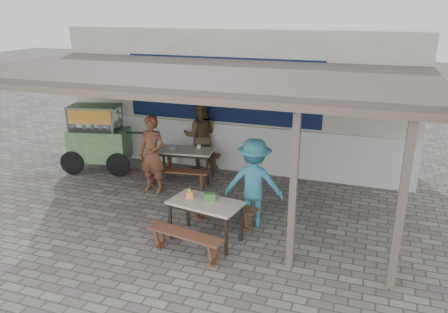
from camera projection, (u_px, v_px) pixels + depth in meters
ground at (181, 219)px, 8.67m from camera, size 60.00×60.00×0.00m
back_wall at (236, 99)px, 11.31m from camera, size 9.00×1.28×3.50m
warung_roof at (196, 75)px, 8.59m from camera, size 9.00×4.21×2.81m
table_left at (184, 153)px, 10.48m from camera, size 1.46×0.84×0.75m
bench_left_street at (177, 174)px, 10.03m from camera, size 1.51×0.47×0.45m
bench_left_wall at (191, 158)px, 11.14m from camera, size 1.51×0.47×0.45m
table_right at (205, 206)px, 7.68m from camera, size 1.36×0.89×0.75m
bench_right_street at (185, 239)px, 7.25m from camera, size 1.39×0.51×0.45m
bench_right_wall at (223, 209)px, 8.33m from camera, size 1.39×0.51×0.45m
vendor_cart at (98, 136)px, 10.98m from camera, size 2.01×1.15×1.69m
patron_street_side at (152, 154)px, 9.71m from camera, size 0.67×0.47×1.76m
patron_wall_side at (201, 136)px, 11.05m from camera, size 1.03×0.91×1.79m
patron_right_table at (254, 183)px, 8.21m from camera, size 1.19×0.79×1.72m
tissue_box at (190, 194)px, 7.82m from camera, size 0.16×0.16×0.12m
donation_box at (210, 197)px, 7.71m from camera, size 0.23×0.19×0.13m
condiment_jar at (199, 147)px, 10.51m from camera, size 0.09×0.09×0.10m
condiment_bowl at (172, 149)px, 10.46m from camera, size 0.22×0.22×0.04m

